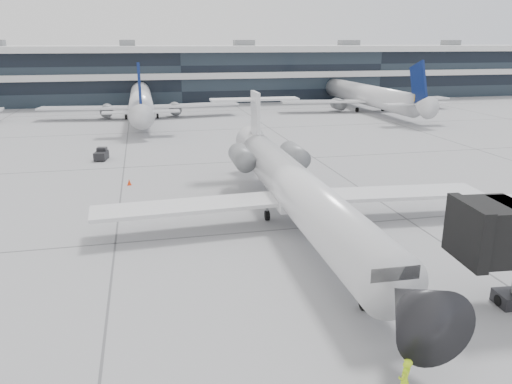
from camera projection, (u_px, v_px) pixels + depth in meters
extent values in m
plane|color=gray|center=(270.00, 231.00, 33.23)|extent=(220.00, 220.00, 0.00)
cube|color=black|center=(177.00, 75.00, 108.33)|extent=(170.00, 22.00, 10.00)
cylinder|color=silver|center=(300.00, 193.00, 32.63)|extent=(3.53, 26.85, 3.02)
cone|color=black|center=(414.00, 307.00, 18.61)|extent=(3.07, 3.18, 3.02)
cone|color=silver|center=(254.00, 143.00, 46.77)|extent=(2.93, 3.63, 2.86)
cube|color=silver|center=(188.00, 206.00, 32.50)|extent=(12.41, 3.52, 0.25)
cube|color=silver|center=(394.00, 193.00, 35.31)|extent=(12.49, 3.98, 0.25)
cylinder|color=slate|center=(242.00, 157.00, 40.65)|extent=(1.75, 3.83, 1.68)
cylinder|color=slate|center=(295.00, 155.00, 41.52)|extent=(1.75, 3.83, 1.68)
cube|color=silver|center=(255.00, 120.00, 45.46)|extent=(0.37, 2.91, 5.03)
cube|color=silver|center=(254.00, 99.00, 45.36)|extent=(8.07, 1.94, 0.18)
cylinder|color=black|center=(363.00, 304.00, 23.34)|extent=(0.21, 0.63, 0.63)
cylinder|color=black|center=(267.00, 215.00, 35.04)|extent=(0.28, 0.72, 0.71)
cylinder|color=black|center=(313.00, 212.00, 35.69)|extent=(0.28, 0.72, 0.71)
cube|color=black|center=(494.00, 231.00, 22.55)|extent=(2.65, 3.15, 2.58)
imported|color=#CAFE1A|center=(404.00, 382.00, 17.11)|extent=(0.77, 0.75, 1.78)
cone|color=red|center=(129.00, 182.00, 43.67)|extent=(0.35, 0.35, 0.55)
cube|color=red|center=(129.00, 185.00, 43.75)|extent=(0.49, 0.49, 0.03)
cube|color=black|center=(101.00, 155.00, 52.88)|extent=(1.52, 2.16, 0.81)
cube|color=black|center=(102.00, 149.00, 53.15)|extent=(1.12, 0.98, 0.45)
cylinder|color=black|center=(99.00, 157.00, 53.64)|extent=(0.23, 0.42, 0.40)
cylinder|color=black|center=(108.00, 157.00, 53.67)|extent=(0.23, 0.42, 0.40)
cylinder|color=black|center=(95.00, 160.00, 52.26)|extent=(0.23, 0.42, 0.40)
cylinder|color=black|center=(105.00, 160.00, 52.29)|extent=(0.23, 0.42, 0.40)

